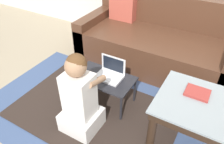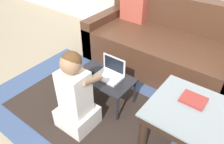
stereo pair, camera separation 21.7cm
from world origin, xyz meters
The scene contains 9 objects.
ground_plane centered at (0.00, 0.00, 0.00)m, with size 16.00×16.00×0.00m, color gray.
area_rug centered at (-0.13, 0.04, 0.00)m, with size 2.29×1.45×0.01m.
couch centered at (0.05, 1.27, 0.29)m, with size 1.95×0.95×0.84m.
coffee_table centered at (0.92, 0.19, 0.39)m, with size 0.91×0.61×0.47m.
laptop_desk centered at (-0.13, 0.25, 0.28)m, with size 0.61×0.35×0.32m.
laptop centered at (-0.09, 0.29, 0.35)m, with size 0.27×0.19×0.20m.
computer_mouse centered at (-0.28, 0.21, 0.34)m, with size 0.06×0.10×0.04m.
person_seated centered at (-0.12, -0.16, 0.35)m, with size 0.33×0.38×0.80m.
book_on_table centered at (0.75, 0.28, 0.48)m, with size 0.19×0.16×0.02m.
Camera 2 is at (0.99, -1.10, 1.66)m, focal length 35.00 mm.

